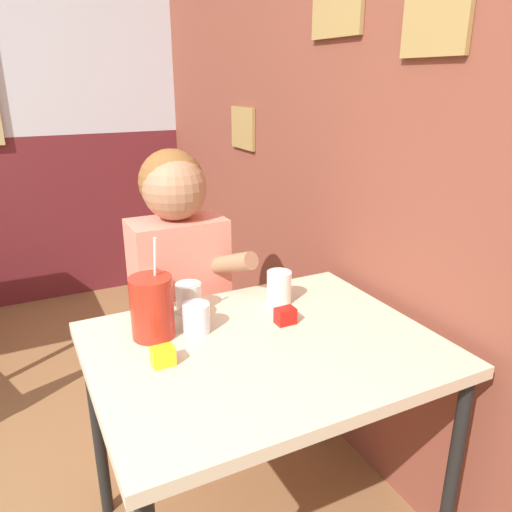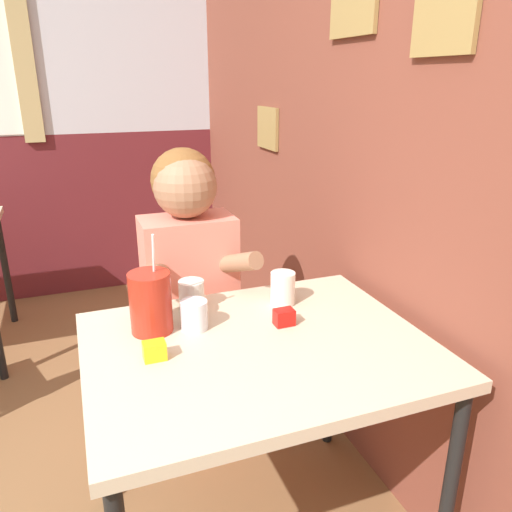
{
  "view_description": "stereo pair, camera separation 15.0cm",
  "coord_description": "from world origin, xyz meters",
  "views": [
    {
      "loc": [
        0.18,
        -0.69,
        1.44
      ],
      "look_at": [
        0.81,
        0.57,
        0.94
      ],
      "focal_mm": 35.0,
      "sensor_mm": 36.0,
      "label": 1
    },
    {
      "loc": [
        0.31,
        -0.75,
        1.44
      ],
      "look_at": [
        0.81,
        0.57,
        0.94
      ],
      "focal_mm": 35.0,
      "sensor_mm": 36.0,
      "label": 2
    }
  ],
  "objects": [
    {
      "name": "glass_center",
      "position": [
        0.64,
        0.71,
        0.78
      ],
      "size": [
        0.08,
        0.08,
        0.1
      ],
      "color": "silver",
      "rests_on": "main_table"
    },
    {
      "name": "glass_near_pitcher",
      "position": [
        0.61,
        0.57,
        0.77
      ],
      "size": [
        0.08,
        0.08,
        0.09
      ],
      "color": "silver",
      "rests_on": "main_table"
    },
    {
      "name": "main_table",
      "position": [
        0.76,
        0.42,
        0.66
      ],
      "size": [
        0.96,
        0.76,
        0.73
      ],
      "color": "beige",
      "rests_on": "ground_plane"
    },
    {
      "name": "glass_far_side",
      "position": [
        0.93,
        0.64,
        0.78
      ],
      "size": [
        0.08,
        0.08,
        0.11
      ],
      "color": "silver",
      "rests_on": "main_table"
    },
    {
      "name": "condiment_mustard",
      "position": [
        0.47,
        0.44,
        0.75
      ],
      "size": [
        0.06,
        0.04,
        0.05
      ],
      "color": "yellow",
      "rests_on": "main_table"
    },
    {
      "name": "person_seated",
      "position": [
        0.69,
        0.97,
        0.66
      ],
      "size": [
        0.42,
        0.42,
        1.21
      ],
      "color": "#EA7F6B",
      "rests_on": "ground_plane"
    },
    {
      "name": "cocktail_pitcher",
      "position": [
        0.49,
        0.6,
        0.82
      ],
      "size": [
        0.12,
        0.12,
        0.3
      ],
      "color": "#B22819",
      "rests_on": "main_table"
    },
    {
      "name": "condiment_ketchup",
      "position": [
        0.87,
        0.5,
        0.75
      ],
      "size": [
        0.06,
        0.04,
        0.05
      ],
      "color": "#B7140F",
      "rests_on": "main_table"
    },
    {
      "name": "brick_wall_right",
      "position": [
        1.32,
        1.39,
        1.35
      ],
      "size": [
        0.08,
        4.78,
        2.7
      ],
      "color": "brown",
      "rests_on": "ground_plane"
    }
  ]
}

